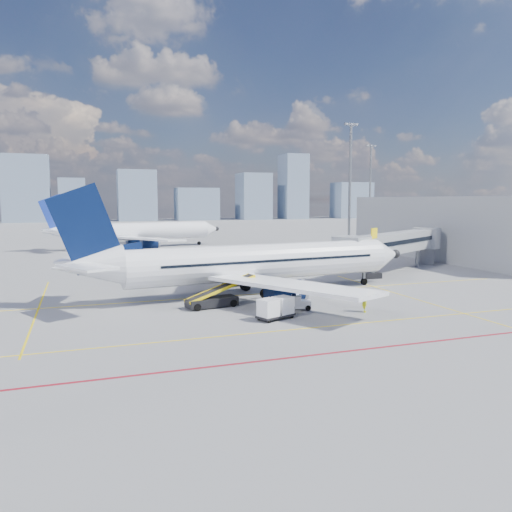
% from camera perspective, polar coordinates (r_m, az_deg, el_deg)
% --- Properties ---
extents(ground, '(420.00, 420.00, 0.00)m').
position_cam_1_polar(ground, '(43.29, 3.13, -6.28)').
color(ground, gray).
rests_on(ground, ground).
extents(apron_markings, '(90.00, 35.12, 0.01)m').
position_cam_1_polar(apron_markings, '(39.57, 4.54, -7.50)').
color(apron_markings, yellow).
rests_on(apron_markings, ground).
extents(jet_bridge, '(23.55, 15.78, 6.30)m').
position_cam_1_polar(jet_bridge, '(68.82, 15.95, 1.39)').
color(jet_bridge, '#9C9FA4').
rests_on(jet_bridge, ground).
extents(terminal_block, '(10.00, 42.00, 10.00)m').
position_cam_1_polar(terminal_block, '(86.01, 21.44, 3.00)').
color(terminal_block, '#9C9FA4').
rests_on(terminal_block, ground).
extents(floodlight_mast_ne, '(3.20, 0.61, 25.45)m').
position_cam_1_polar(floodlight_mast_ne, '(108.57, 10.69, 8.50)').
color(floodlight_mast_ne, slate).
rests_on(floodlight_mast_ne, ground).
extents(floodlight_mast_far, '(3.20, 0.61, 25.45)m').
position_cam_1_polar(floodlight_mast_far, '(152.47, 12.91, 7.84)').
color(floodlight_mast_far, slate).
rests_on(floodlight_mast_far, ground).
extents(distant_skyline, '(256.85, 14.58, 31.58)m').
position_cam_1_polar(distant_skyline, '(229.78, -14.74, 6.69)').
color(distant_skyline, slate).
rests_on(distant_skyline, ground).
extents(main_aircraft, '(37.51, 32.64, 11.00)m').
position_cam_1_polar(main_aircraft, '(49.65, -0.82, -0.85)').
color(main_aircraft, white).
rests_on(main_aircraft, ground).
extents(second_aircraft, '(35.45, 30.65, 10.61)m').
position_cam_1_polar(second_aircraft, '(101.36, -13.59, 2.72)').
color(second_aircraft, white).
rests_on(second_aircraft, ground).
extents(baggage_tug, '(2.15, 1.78, 1.31)m').
position_cam_1_polar(baggage_tug, '(43.82, 4.93, -5.30)').
color(baggage_tug, white).
rests_on(baggage_tug, ground).
extents(cargo_dolly, '(3.46, 2.46, 1.74)m').
position_cam_1_polar(cargo_dolly, '(40.11, 2.27, -5.91)').
color(cargo_dolly, black).
rests_on(cargo_dolly, ground).
extents(belt_loader, '(6.70, 2.71, 2.69)m').
position_cam_1_polar(belt_loader, '(44.73, -4.89, -4.97)').
color(belt_loader, black).
rests_on(belt_loader, ground).
extents(ramp_worker, '(0.74, 0.84, 1.93)m').
position_cam_1_polar(ramp_worker, '(43.61, 12.34, -5.03)').
color(ramp_worker, yellow).
rests_on(ramp_worker, ground).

